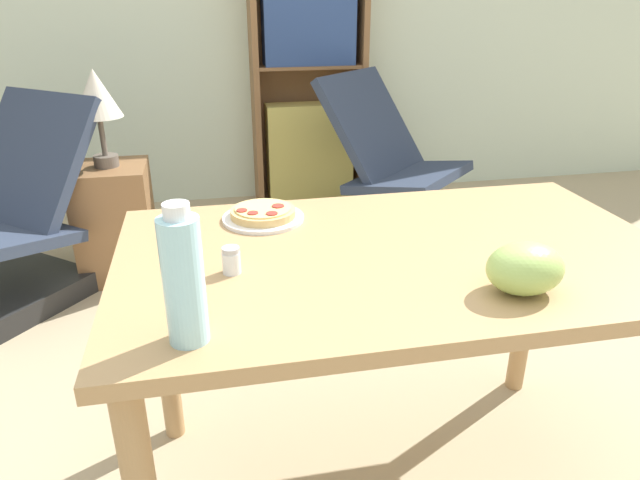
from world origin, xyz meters
TOP-DOWN VIEW (x-y plane):
  - dining_table at (0.14, 0.04)m, footprint 1.30×0.78m
  - pizza_on_plate at (-0.15, 0.29)m, footprint 0.22×0.22m
  - grape_bunch at (0.32, -0.20)m, footprint 0.16×0.12m
  - drink_bottle at (-0.34, -0.24)m, footprint 0.07×0.07m
  - salt_shaker at (-0.25, 0.00)m, footprint 0.04×0.04m
  - lounge_chair_near at (-1.16, 1.41)m, footprint 0.89×0.96m
  - lounge_chair_far at (0.73, 1.80)m, footprint 0.89×0.96m
  - bookshelf at (0.37, 2.47)m, footprint 0.70×0.26m
  - side_table at (-0.74, 1.56)m, footprint 0.34×0.34m
  - table_lamp at (-0.74, 1.56)m, footprint 0.21×0.21m

SIDE VIEW (x-z plane):
  - side_table at x=-0.74m, z-range 0.00..0.55m
  - lounge_chair_near at x=-1.16m, z-range -0.15..0.73m
  - lounge_chair_far at x=0.73m, z-range -0.15..0.73m
  - dining_table at x=0.14m, z-range 0.27..1.00m
  - pizza_on_plate at x=-0.15m, z-range 0.73..0.77m
  - salt_shaker at x=-0.25m, z-range 0.74..0.79m
  - grape_bunch at x=0.32m, z-range 0.74..0.84m
  - bookshelf at x=0.37m, z-range -0.07..1.65m
  - drink_bottle at x=-0.34m, z-range 0.73..0.98m
  - table_lamp at x=-0.74m, z-range 0.64..1.08m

